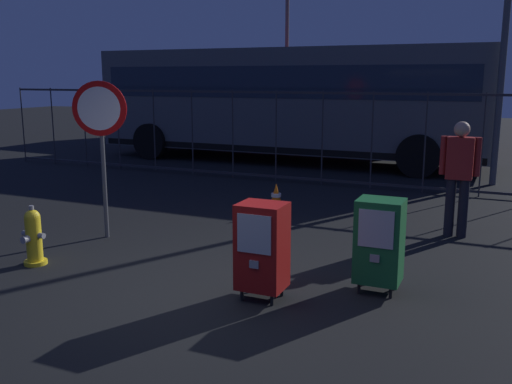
{
  "coord_description": "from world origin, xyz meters",
  "views": [
    {
      "loc": [
        3.04,
        -5.01,
        2.28
      ],
      "look_at": [
        0.3,
        1.2,
        0.9
      ],
      "focal_mm": 39.81,
      "sensor_mm": 36.0,
      "label": 1
    }
  ],
  "objects_px": {
    "stop_sign": "(101,127)",
    "traffic_cone": "(276,199)",
    "newspaper_box_primary": "(379,241)",
    "bus_near": "(289,98)",
    "street_light_near_left": "(287,34)",
    "bus_far": "(291,93)",
    "newspaper_box_secondary": "(262,246)",
    "pedestrian": "(459,172)",
    "fire_hydrant": "(34,237)"
  },
  "relations": [
    {
      "from": "stop_sign",
      "to": "pedestrian",
      "type": "height_order",
      "value": "stop_sign"
    },
    {
      "from": "fire_hydrant",
      "to": "traffic_cone",
      "type": "xyz_separation_m",
      "value": [
        1.75,
        3.64,
        -0.09
      ]
    },
    {
      "from": "fire_hydrant",
      "to": "pedestrian",
      "type": "xyz_separation_m",
      "value": [
        4.64,
        3.42,
        0.6
      ]
    },
    {
      "from": "traffic_cone",
      "to": "bus_near",
      "type": "height_order",
      "value": "bus_near"
    },
    {
      "from": "fire_hydrant",
      "to": "street_light_near_left",
      "type": "distance_m",
      "value": 15.72
    },
    {
      "from": "bus_near",
      "to": "bus_far",
      "type": "height_order",
      "value": "same"
    },
    {
      "from": "fire_hydrant",
      "to": "newspaper_box_secondary",
      "type": "distance_m",
      "value": 3.02
    },
    {
      "from": "pedestrian",
      "to": "street_light_near_left",
      "type": "relative_size",
      "value": 0.25
    },
    {
      "from": "fire_hydrant",
      "to": "newspaper_box_primary",
      "type": "bearing_deg",
      "value": 11.18
    },
    {
      "from": "newspaper_box_primary",
      "to": "newspaper_box_secondary",
      "type": "bearing_deg",
      "value": -147.38
    },
    {
      "from": "traffic_cone",
      "to": "street_light_near_left",
      "type": "bearing_deg",
      "value": 110.08
    },
    {
      "from": "stop_sign",
      "to": "bus_near",
      "type": "distance_m",
      "value": 8.2
    },
    {
      "from": "fire_hydrant",
      "to": "bus_far",
      "type": "height_order",
      "value": "bus_far"
    },
    {
      "from": "newspaper_box_primary",
      "to": "traffic_cone",
      "type": "distance_m",
      "value": 3.68
    },
    {
      "from": "bus_far",
      "to": "pedestrian",
      "type": "bearing_deg",
      "value": -55.19
    },
    {
      "from": "stop_sign",
      "to": "bus_far",
      "type": "xyz_separation_m",
      "value": [
        -1.98,
        12.95,
        0.11
      ]
    },
    {
      "from": "newspaper_box_secondary",
      "to": "pedestrian",
      "type": "height_order",
      "value": "pedestrian"
    },
    {
      "from": "street_light_near_left",
      "to": "newspaper_box_secondary",
      "type": "bearing_deg",
      "value": -70.03
    },
    {
      "from": "fire_hydrant",
      "to": "newspaper_box_primary",
      "type": "distance_m",
      "value": 4.16
    },
    {
      "from": "stop_sign",
      "to": "traffic_cone",
      "type": "xyz_separation_m",
      "value": [
        1.72,
        2.3,
        -1.34
      ]
    },
    {
      "from": "traffic_cone",
      "to": "street_light_near_left",
      "type": "height_order",
      "value": "street_light_near_left"
    },
    {
      "from": "stop_sign",
      "to": "pedestrian",
      "type": "xyz_separation_m",
      "value": [
        4.61,
        2.08,
        -0.65
      ]
    },
    {
      "from": "traffic_cone",
      "to": "stop_sign",
      "type": "bearing_deg",
      "value": -126.78
    },
    {
      "from": "bus_near",
      "to": "street_light_near_left",
      "type": "relative_size",
      "value": 1.6
    },
    {
      "from": "traffic_cone",
      "to": "street_light_near_left",
      "type": "relative_size",
      "value": 0.08
    },
    {
      "from": "stop_sign",
      "to": "traffic_cone",
      "type": "distance_m",
      "value": 3.17
    },
    {
      "from": "newspaper_box_secondary",
      "to": "pedestrian",
      "type": "xyz_separation_m",
      "value": [
        1.64,
        3.3,
        0.38
      ]
    },
    {
      "from": "traffic_cone",
      "to": "bus_far",
      "type": "xyz_separation_m",
      "value": [
        -3.7,
        10.65,
        1.45
      ]
    },
    {
      "from": "stop_sign",
      "to": "traffic_cone",
      "type": "height_order",
      "value": "stop_sign"
    },
    {
      "from": "pedestrian",
      "to": "bus_near",
      "type": "relative_size",
      "value": 0.16
    },
    {
      "from": "fire_hydrant",
      "to": "bus_near",
      "type": "distance_m",
      "value": 9.63
    },
    {
      "from": "bus_far",
      "to": "street_light_near_left",
      "type": "height_order",
      "value": "street_light_near_left"
    },
    {
      "from": "newspaper_box_secondary",
      "to": "traffic_cone",
      "type": "xyz_separation_m",
      "value": [
        -1.25,
        3.52,
        -0.31
      ]
    },
    {
      "from": "newspaper_box_primary",
      "to": "street_light_near_left",
      "type": "distance_m",
      "value": 16.07
    },
    {
      "from": "fire_hydrant",
      "to": "bus_near",
      "type": "xyz_separation_m",
      "value": [
        -0.25,
        9.53,
        1.36
      ]
    },
    {
      "from": "bus_near",
      "to": "street_light_near_left",
      "type": "height_order",
      "value": "street_light_near_left"
    },
    {
      "from": "newspaper_box_secondary",
      "to": "pedestrian",
      "type": "bearing_deg",
      "value": 63.6
    },
    {
      "from": "newspaper_box_primary",
      "to": "pedestrian",
      "type": "relative_size",
      "value": 0.61
    },
    {
      "from": "bus_near",
      "to": "street_light_near_left",
      "type": "distance_m",
      "value": 6.38
    },
    {
      "from": "fire_hydrant",
      "to": "pedestrian",
      "type": "relative_size",
      "value": 0.45
    },
    {
      "from": "pedestrian",
      "to": "street_light_near_left",
      "type": "distance_m",
      "value": 13.99
    },
    {
      "from": "newspaper_box_primary",
      "to": "bus_near",
      "type": "distance_m",
      "value": 9.81
    },
    {
      "from": "traffic_cone",
      "to": "bus_far",
      "type": "relative_size",
      "value": 0.05
    },
    {
      "from": "fire_hydrant",
      "to": "traffic_cone",
      "type": "bearing_deg",
      "value": 64.31
    },
    {
      "from": "newspaper_box_primary",
      "to": "newspaper_box_secondary",
      "type": "distance_m",
      "value": 1.27
    },
    {
      "from": "traffic_cone",
      "to": "fire_hydrant",
      "type": "bearing_deg",
      "value": -115.69
    },
    {
      "from": "newspaper_box_secondary",
      "to": "bus_far",
      "type": "bearing_deg",
      "value": 109.28
    },
    {
      "from": "pedestrian",
      "to": "bus_far",
      "type": "relative_size",
      "value": 0.16
    },
    {
      "from": "newspaper_box_primary",
      "to": "bus_far",
      "type": "relative_size",
      "value": 0.1
    },
    {
      "from": "bus_far",
      "to": "traffic_cone",
      "type": "bearing_deg",
      "value": -67.26
    }
  ]
}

